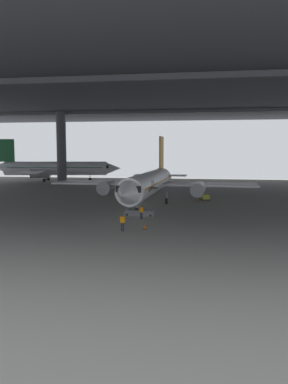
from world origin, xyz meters
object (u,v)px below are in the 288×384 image
(baggage_tug, at_px, (205,197))
(airplane_distant, at_px, (54,168))
(crew_worker_near_nose, at_px, (122,221))
(traffic_cone_orange, at_px, (145,226))
(boarding_stairs, at_px, (140,210))
(airplane_main, at_px, (150,183))
(crew_worker_by_stairs, at_px, (141,211))

(baggage_tug, bearing_deg, airplane_distant, 140.60)
(crew_worker_near_nose, distance_m, airplane_distant, 65.83)
(traffic_cone_orange, bearing_deg, crew_worker_near_nose, -144.20)
(boarding_stairs, bearing_deg, airplane_distant, 122.75)
(boarding_stairs, bearing_deg, baggage_tug, 65.10)
(baggage_tug, bearing_deg, airplane_main, -136.52)
(crew_worker_near_nose, relative_size, traffic_cone_orange, 2.89)
(traffic_cone_orange, relative_size, baggage_tug, 0.25)
(crew_worker_by_stairs, distance_m, baggage_tug, 20.30)
(baggage_tug, bearing_deg, crew_worker_by_stairs, -110.53)
(crew_worker_by_stairs, distance_m, airplane_distant, 59.99)
(crew_worker_by_stairs, relative_size, traffic_cone_orange, 2.69)
(airplane_main, height_order, crew_worker_by_stairs, airplane_main)
(airplane_distant, xyz_separation_m, traffic_cone_orange, (33.06, -56.54, -3.03))
(boarding_stairs, xyz_separation_m, baggage_tug, (7.67, 16.53, -0.18))
(airplane_distant, height_order, baggage_tug, airplane_distant)
(airplane_main, distance_m, crew_worker_near_nose, 18.80)
(airplane_main, height_order, boarding_stairs, airplane_main)
(crew_worker_near_nose, distance_m, baggage_tug, 27.27)
(crew_worker_by_stairs, height_order, traffic_cone_orange, crew_worker_by_stairs)
(airplane_main, height_order, traffic_cone_orange, airplane_main)
(airplane_main, bearing_deg, baggage_tug, 43.48)
(crew_worker_near_nose, bearing_deg, crew_worker_by_stairs, 84.69)
(airplane_main, distance_m, airplane_distant, 50.05)
(crew_worker_near_nose, height_order, baggage_tug, crew_worker_near_nose)
(airplane_distant, bearing_deg, baggage_tug, -39.40)
(airplane_main, xyz_separation_m, airplane_distant, (-30.93, 39.35, 0.09))
(airplane_main, relative_size, crew_worker_near_nose, 18.69)
(boarding_stairs, xyz_separation_m, crew_worker_by_stairs, (0.55, -2.48, 0.20))
(airplane_main, height_order, baggage_tug, airplane_main)
(boarding_stairs, height_order, baggage_tug, boarding_stairs)
(crew_worker_by_stairs, relative_size, baggage_tug, 0.66)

